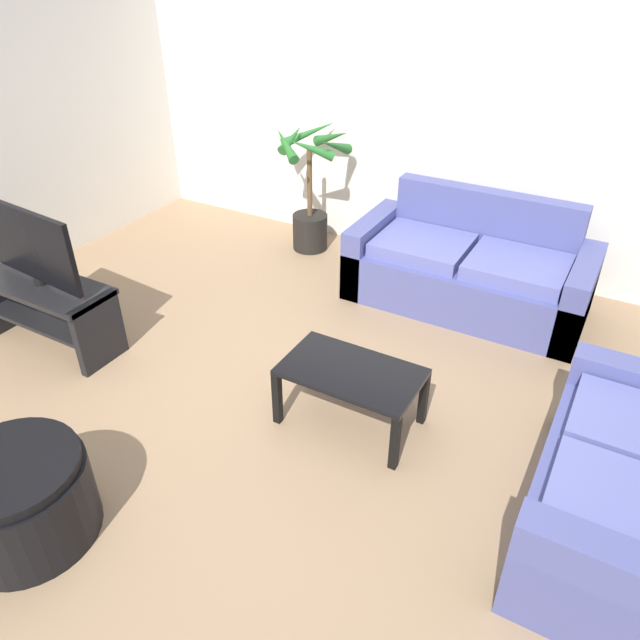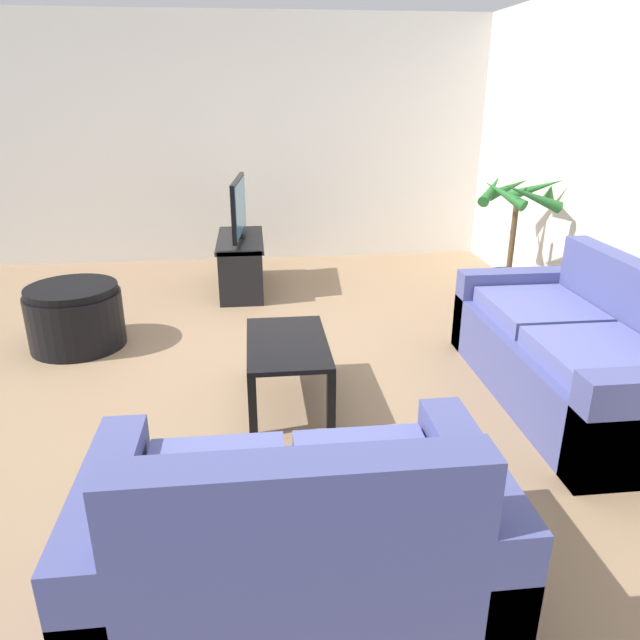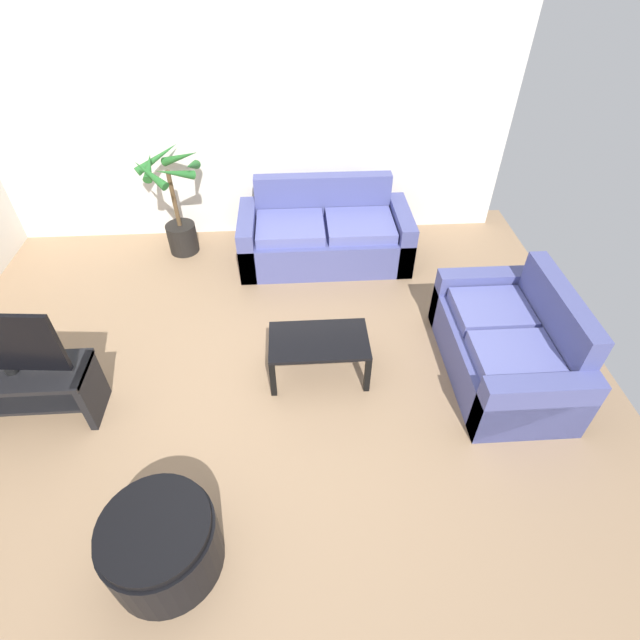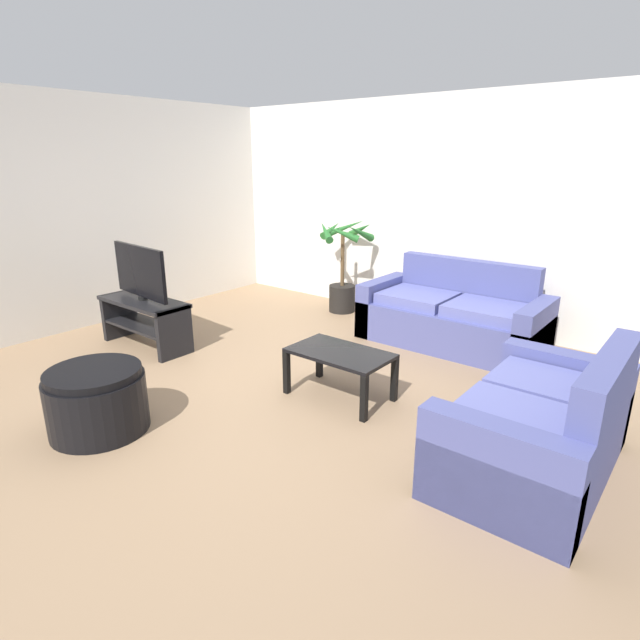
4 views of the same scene
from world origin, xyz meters
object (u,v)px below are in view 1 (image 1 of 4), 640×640
(tv_stand, at_px, (48,305))
(coffee_table, at_px, (351,378))
(ottoman, at_px, (21,499))
(couch_main, at_px, (469,271))
(tv, at_px, (31,245))
(potted_palm, at_px, (311,197))
(couch_loveseat, at_px, (638,496))

(tv_stand, xyz_separation_m, coffee_table, (2.40, 0.32, 0.02))
(coffee_table, distance_m, ottoman, 1.94)
(coffee_table, bearing_deg, couch_main, 84.50)
(tv, distance_m, potted_palm, 2.61)
(tv_stand, bearing_deg, couch_loveseat, 3.49)
(tv, distance_m, ottoman, 1.93)
(couch_loveseat, bearing_deg, potted_palm, 145.47)
(couch_main, height_order, coffee_table, couch_main)
(tv_stand, relative_size, potted_palm, 0.89)
(couch_main, xyz_separation_m, ottoman, (-1.26, -3.44, -0.06))
(couch_main, bearing_deg, potted_palm, 170.72)
(ottoman, bearing_deg, coffee_table, 55.80)
(ottoman, bearing_deg, tv_stand, 135.76)
(coffee_table, height_order, ottoman, ottoman)
(tv, height_order, ottoman, tv)
(couch_loveseat, relative_size, tv_stand, 1.40)
(couch_main, relative_size, potted_palm, 1.58)
(couch_main, bearing_deg, coffee_table, -95.50)
(couch_main, distance_m, tv_stand, 3.36)
(couch_loveseat, xyz_separation_m, tv_stand, (-4.06, -0.25, 0.04))
(tv_stand, distance_m, ottoman, 1.83)
(tv_stand, bearing_deg, couch_main, 40.01)
(couch_main, height_order, potted_palm, potted_palm)
(tv_stand, bearing_deg, tv, 85.16)
(couch_main, xyz_separation_m, coffee_table, (-0.18, -1.84, 0.06))
(potted_palm, bearing_deg, ottoman, -83.27)
(potted_palm, xyz_separation_m, ottoman, (0.44, -3.72, -0.30))
(couch_main, distance_m, coffee_table, 1.85)
(couch_loveseat, distance_m, ottoman, 3.14)
(couch_loveseat, height_order, tv_stand, couch_loveseat)
(tv_stand, height_order, tv, tv)
(couch_loveseat, height_order, ottoman, couch_loveseat)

